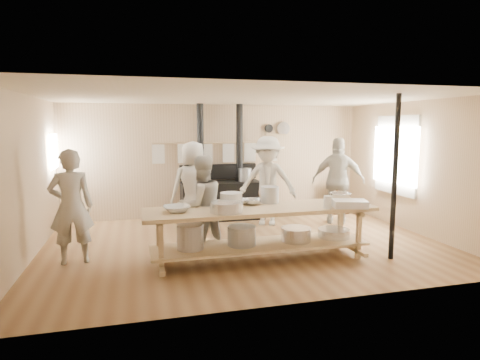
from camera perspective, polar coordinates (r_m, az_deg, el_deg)
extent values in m
plane|color=brown|center=(7.30, 0.73, -9.10)|extent=(7.00, 7.00, 0.00)
plane|color=tan|center=(9.46, -3.25, 2.77)|extent=(7.00, 0.00, 7.00)
plane|color=tan|center=(4.69, 8.82, -2.32)|extent=(7.00, 0.00, 7.00)
plane|color=tan|center=(6.99, -28.14, 0.13)|extent=(0.00, 5.00, 5.00)
plane|color=tan|center=(8.64, 23.77, 1.66)|extent=(0.00, 5.00, 5.00)
plane|color=beige|center=(7.00, 0.77, 11.71)|extent=(7.00, 7.00, 0.00)
cube|color=beige|center=(9.08, 21.35, 3.32)|extent=(0.06, 1.35, 1.65)
plane|color=white|center=(9.06, 21.15, 3.32)|extent=(0.00, 1.50, 1.50)
cube|color=beige|center=(9.05, 21.09, 3.32)|extent=(0.02, 0.03, 1.50)
plane|color=white|center=(8.90, -24.97, 3.70)|extent=(0.00, 0.90, 0.90)
cube|color=black|center=(9.19, -2.72, -2.88)|extent=(1.80, 0.70, 0.85)
cube|color=black|center=(9.26, -2.70, -5.16)|extent=(1.90, 0.75, 0.10)
cube|color=black|center=(9.38, -3.12, 1.20)|extent=(1.80, 0.12, 0.35)
cylinder|color=black|center=(9.01, -5.65, 5.21)|extent=(0.15, 0.15, 1.75)
cylinder|color=black|center=(9.19, -0.07, 5.30)|extent=(0.15, 0.15, 1.75)
cylinder|color=#B2B2B7|center=(9.00, -6.17, 0.70)|extent=(0.36, 0.36, 0.34)
cylinder|color=gray|center=(9.18, 0.69, 0.75)|extent=(0.30, 0.30, 0.30)
cylinder|color=tan|center=(9.33, -3.15, 5.29)|extent=(3.00, 0.04, 0.04)
cube|color=beige|center=(9.17, -11.45, 3.73)|extent=(0.28, 0.01, 0.46)
cube|color=beige|center=(9.22, -8.09, 3.83)|extent=(0.28, 0.01, 0.46)
cube|color=beige|center=(9.29, -4.77, 3.91)|extent=(0.28, 0.01, 0.46)
cube|color=beige|center=(9.40, -1.52, 3.97)|extent=(0.28, 0.01, 0.46)
cube|color=beige|center=(9.54, 1.65, 4.03)|extent=(0.28, 0.01, 0.46)
cube|color=beige|center=(9.70, 4.72, 4.07)|extent=(0.28, 0.01, 0.46)
cube|color=tan|center=(9.72, 4.99, 6.43)|extent=(0.50, 0.14, 0.03)
cylinder|color=black|center=(9.69, 4.12, 7.32)|extent=(0.20, 0.04, 0.20)
cylinder|color=silver|center=(9.81, 6.18, 7.30)|extent=(0.32, 0.03, 0.32)
cube|color=tan|center=(6.26, 2.92, -4.20)|extent=(3.60, 0.90, 0.06)
cube|color=tan|center=(6.40, 2.88, -9.20)|extent=(3.40, 0.80, 0.04)
cube|color=tan|center=(6.41, 2.88, -9.63)|extent=(3.30, 0.06, 0.06)
cube|color=tan|center=(5.80, -11.16, -9.34)|extent=(0.07, 0.07, 0.85)
cube|color=tan|center=(6.37, -11.49, -7.78)|extent=(0.07, 0.07, 0.85)
cube|color=tan|center=(6.71, 16.52, -7.16)|extent=(0.07, 0.07, 0.85)
cube|color=tan|center=(7.21, 14.06, -6.04)|extent=(0.07, 0.07, 0.85)
cylinder|color=#B2B2B7|center=(6.11, -7.09, -8.01)|extent=(0.40, 0.40, 0.38)
cylinder|color=gray|center=(6.27, 0.25, -7.93)|extent=(0.44, 0.44, 0.30)
cylinder|color=silver|center=(6.56, 7.94, -7.66)|extent=(0.48, 0.48, 0.22)
cylinder|color=silver|center=(6.86, 13.39, -7.46)|extent=(0.52, 0.52, 0.14)
cylinder|color=black|center=(6.70, 21.14, 0.24)|extent=(0.08, 0.08, 2.60)
imported|color=#A39D90|center=(6.65, -22.88, -3.52)|extent=(0.69, 0.50, 1.77)
imported|color=#A39D90|center=(6.55, -5.53, -3.68)|extent=(0.95, 0.83, 1.65)
imported|color=#A39D90|center=(8.04, -6.65, -0.95)|extent=(0.97, 0.71, 1.82)
imported|color=#A39D90|center=(8.89, 13.80, -0.11)|extent=(1.18, 0.93, 1.87)
imported|color=#A39D90|center=(8.54, 3.93, -0.15)|extent=(1.40, 1.13, 1.89)
cube|color=brown|center=(10.08, 13.84, -3.45)|extent=(0.38, 0.38, 0.40)
cube|color=brown|center=(10.16, 13.45, -1.17)|extent=(0.38, 0.04, 0.45)
imported|color=silver|center=(5.98, -8.98, -4.08)|extent=(0.41, 0.41, 0.10)
imported|color=silver|center=(6.47, 1.71, -3.12)|extent=(0.42, 0.42, 0.09)
imported|color=silver|center=(6.47, -0.48, -3.12)|extent=(0.50, 0.50, 0.09)
imported|color=silver|center=(7.13, 14.14, -2.26)|extent=(0.49, 0.49, 0.11)
cube|color=#B2B2B7|center=(6.48, 15.36, -3.27)|extent=(0.58, 0.47, 0.11)
cylinder|color=silver|center=(5.90, -1.95, -3.87)|extent=(0.61, 0.61, 0.16)
cylinder|color=gray|center=(6.61, 4.24, -2.10)|extent=(0.37, 0.37, 0.27)
cylinder|color=silver|center=(6.32, -1.27, -2.79)|extent=(0.40, 0.40, 0.22)
cylinder|color=silver|center=(6.30, 12.37, -3.10)|extent=(0.15, 0.15, 0.20)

